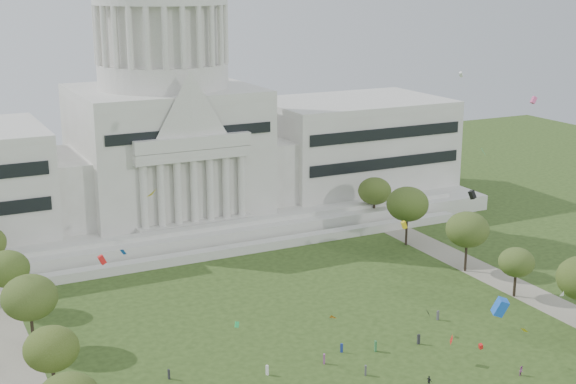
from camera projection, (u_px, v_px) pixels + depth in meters
name	position (u px, v px, depth m)	size (l,w,h in m)	color
capitol	(166.00, 136.00, 200.94)	(160.00, 64.50, 91.30)	beige
path_right	(544.00, 301.00, 155.06)	(8.00, 160.00, 0.04)	gray
row_tree_l_3	(51.00, 349.00, 116.66)	(8.12, 8.12, 11.55)	black
row_tree_r_3	(516.00, 262.00, 155.57)	(7.01, 7.01, 9.98)	black
row_tree_l_4	(30.00, 298.00, 132.36)	(9.29, 9.29, 13.21)	black
row_tree_r_4	(467.00, 230.00, 168.61)	(9.19, 9.19, 13.06)	black
row_tree_l_5	(7.00, 269.00, 148.20)	(8.33, 8.33, 11.85)	black
row_tree_r_5	(408.00, 204.00, 185.33)	(9.82, 9.82, 13.96)	black
row_tree_r_6	(375.00, 191.00, 202.27)	(8.42, 8.42, 11.97)	black
person_2	(522.00, 371.00, 125.80)	(0.78, 0.48, 1.61)	#994C8C
person_10	(429.00, 381.00, 122.53)	(0.98, 0.53, 1.67)	#26262B
kite_swarm	(428.00, 213.00, 110.28)	(85.31, 105.96, 63.24)	white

